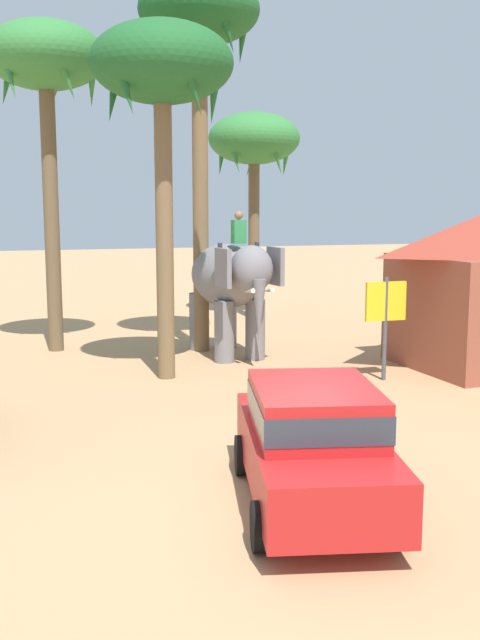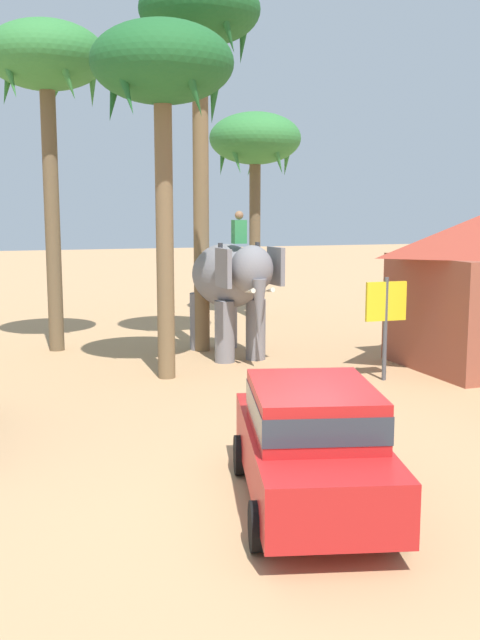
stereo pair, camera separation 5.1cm
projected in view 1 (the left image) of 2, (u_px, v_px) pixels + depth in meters
The scene contains 8 objects.
ground_plane at pixel (282, 509), 10.04m from camera, with size 120.00×120.00×0.00m, color tan.
car_sedan_foreground at pixel (313, 440), 9.98m from camera, with size 2.55×4.37×1.70m.
elephant_with_mahout at pixel (229, 283), 19.87m from camera, with size 1.98×3.96×3.88m.
palm_tree_behind_elephant at pixel (162, 73), 16.58m from camera, with size 3.20×3.20×8.05m.
palm_tree_near_hut at pixel (46, 66), 19.78m from camera, with size 3.20×3.20×8.84m.
palm_tree_left_of_road at pixel (254, 144), 26.07m from camera, with size 3.20×3.20×7.22m.
palm_tree_leaning_seaward at pixel (199, 25), 19.59m from camera, with size 3.20×3.20×9.98m.
signboard_yellow at pixel (386, 308), 17.15m from camera, with size 1.00×0.10×2.40m.
Camera 1 is at (-3.36, -8.93, 4.05)m, focal length 41.99 mm.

